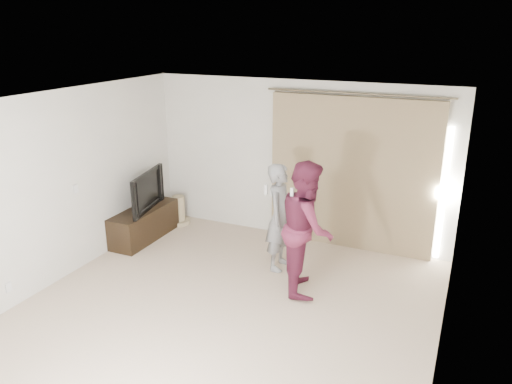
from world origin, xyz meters
TOP-DOWN VIEW (x-y plane):
  - floor at (0.00, 0.00)m, footprint 5.50×5.50m
  - wall_back at (0.00, 2.75)m, footprint 5.00×0.04m
  - wall_left at (-2.50, -0.00)m, footprint 0.04×5.50m
  - ceiling at (0.00, 0.00)m, footprint 5.00×5.50m
  - curtain at (0.91, 2.68)m, footprint 2.80×0.11m
  - tv_console at (-2.27, 1.60)m, footprint 0.47×1.35m
  - tv at (-2.27, 1.60)m, footprint 0.36×1.12m
  - scratching_post at (-2.10, 2.40)m, footprint 0.38×0.38m
  - person_man at (0.18, 1.54)m, footprint 0.40×0.58m
  - person_woman at (0.72, 1.10)m, footprint 0.93×1.05m

SIDE VIEW (x-z plane):
  - floor at x=0.00m, z-range 0.00..0.00m
  - scratching_post at x=-2.10m, z-range -0.05..0.46m
  - tv_console at x=-2.27m, z-range 0.00..0.52m
  - person_man at x=0.18m, z-range 0.00..1.58m
  - tv at x=-2.27m, z-range 0.52..1.16m
  - person_woman at x=0.72m, z-range 0.00..1.78m
  - curtain at x=0.91m, z-range -0.02..2.43m
  - wall_left at x=-2.50m, z-range 0.00..2.60m
  - wall_back at x=0.00m, z-range 0.00..2.60m
  - ceiling at x=0.00m, z-range 2.60..2.60m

